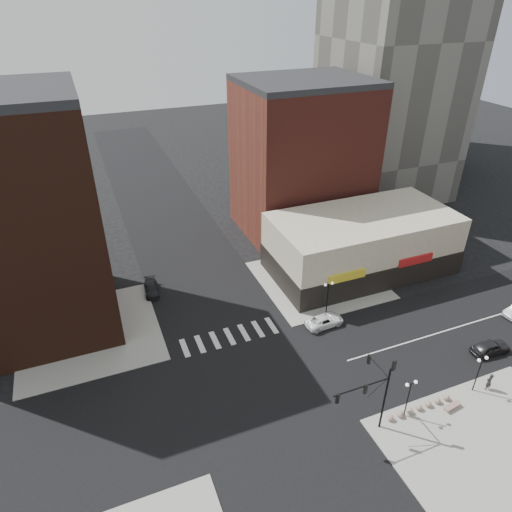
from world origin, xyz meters
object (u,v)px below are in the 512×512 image
white_suv (324,321)px  dark_sedan_east (490,347)px  traffic_signal (375,387)px  street_lamp_se_a (410,390)px  street_lamp_ne (328,290)px  pedestrian (489,382)px  stone_bench (452,407)px  dark_sedan_north (151,288)px  street_lamp_se_b (481,366)px

white_suv → dark_sedan_east: dark_sedan_east is taller
traffic_signal → white_suv: (3.38, 13.88, -4.33)m
street_lamp_se_a → street_lamp_ne: (1.00, 16.00, 0.00)m
pedestrian → stone_bench: (-4.84, -0.61, -0.74)m
street_lamp_se_a → white_suv: 14.30m
dark_sedan_east → dark_sedan_north: bearing=55.3°
street_lamp_se_a → dark_sedan_east: size_ratio=0.96×
street_lamp_se_b → dark_sedan_east: street_lamp_se_b is taller
street_lamp_se_a → street_lamp_se_b: 8.00m
traffic_signal → dark_sedan_north: size_ratio=1.85×
dark_sedan_east → street_lamp_ne: bearing=48.7°
street_lamp_ne → dark_sedan_north: street_lamp_ne is taller
dark_sedan_east → dark_sedan_north: dark_sedan_east is taller
white_suv → pedestrian: 17.44m
street_lamp_se_a → stone_bench: 5.51m
white_suv → pedestrian: pedestrian is taller
street_lamp_se_a → pedestrian: street_lamp_se_a is taller
street_lamp_se_a → traffic_signal: bearing=177.4°
traffic_signal → stone_bench: 9.58m
traffic_signal → dark_sedan_east: (17.41, 3.31, -4.23)m
street_lamp_ne → dark_sedan_east: bearing=-44.7°
white_suv → dark_sedan_north: 22.03m
white_suv → dark_sedan_east: size_ratio=1.06×
street_lamp_ne → dark_sedan_east: size_ratio=0.96×
street_lamp_se_b → dark_sedan_east: 7.10m
street_lamp_ne → dark_sedan_north: (-18.50, 11.91, -2.68)m
traffic_signal → street_lamp_ne: size_ratio=1.87×
pedestrian → dark_sedan_east: bearing=-140.4°
white_suv → dark_sedan_north: bearing=47.4°
street_lamp_se_a → stone_bench: bearing=-12.4°
dark_sedan_north → pedestrian: size_ratio=2.18×
street_lamp_se_a → white_suv: (-0.38, 14.05, -2.65)m
street_lamp_se_b → dark_sedan_north: street_lamp_se_b is taller
street_lamp_ne → pedestrian: bearing=-62.9°
pedestrian → stone_bench: size_ratio=1.06×
dark_sedan_north → street_lamp_se_b: bearing=-42.0°
dark_sedan_north → stone_bench: 36.36m
street_lamp_se_a → dark_sedan_east: street_lamp_se_a is taller
pedestrian → white_suv: bearing=-58.6°
traffic_signal → dark_sedan_east: 18.21m
street_lamp_se_b → stone_bench: (-3.45, -1.00, -2.95)m
street_lamp_se_b → dark_sedan_north: bearing=132.4°
stone_bench → pedestrian: bearing=-0.5°
street_lamp_se_a → pedestrian: bearing=-2.4°
white_suv → dark_sedan_north: (-17.12, 13.86, -0.03)m
street_lamp_ne → pedestrian: 18.55m
white_suv → stone_bench: 15.84m
street_lamp_se_b → pedestrian: street_lamp_se_b is taller
street_lamp_ne → street_lamp_se_a: bearing=-93.6°
street_lamp_se_b → stone_bench: bearing=-163.8°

